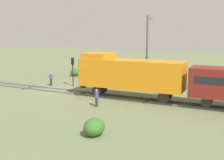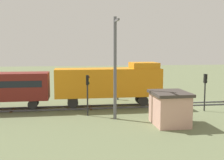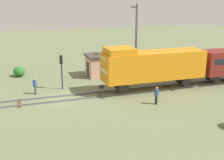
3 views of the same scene
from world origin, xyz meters
name	(u,v)px [view 1 (image 1 of 3)]	position (x,y,z in m)	size (l,w,h in m)	color
ground_plane	(54,91)	(0.00, 0.00, 0.00)	(141.72, 141.72, 0.00)	#66704C
railway_track	(54,90)	(0.00, 0.00, 0.07)	(2.40, 94.48, 0.16)	#595960
locomotive	(129,73)	(0.00, 9.71, 2.77)	(2.90, 11.60, 4.60)	orange
traffic_signal_near	(73,66)	(-3.20, 0.59, 2.61)	(0.32, 0.34, 3.74)	#262628
traffic_signal_mid	(162,72)	(-3.40, 12.29, 2.66)	(0.32, 0.34, 3.80)	#262628
worker_near_track	(51,78)	(-2.40, -2.32, 1.00)	(0.38, 0.38, 1.70)	#262B38
worker_by_signal	(97,97)	(4.20, 8.15, 1.00)	(0.38, 0.38, 1.70)	#262B38
catenary_mast	(147,51)	(-5.06, 9.97, 4.74)	(1.94, 0.28, 8.97)	#595960
relay_hut	(123,74)	(-7.50, 5.83, 1.39)	(3.50, 2.90, 2.74)	#D19E8C
bush_near	(94,127)	(10.83, 11.61, 0.62)	(1.72, 1.40, 1.25)	#336626
bush_mid	(75,72)	(-10.41, -3.78, 0.63)	(1.74, 1.42, 1.26)	#286726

